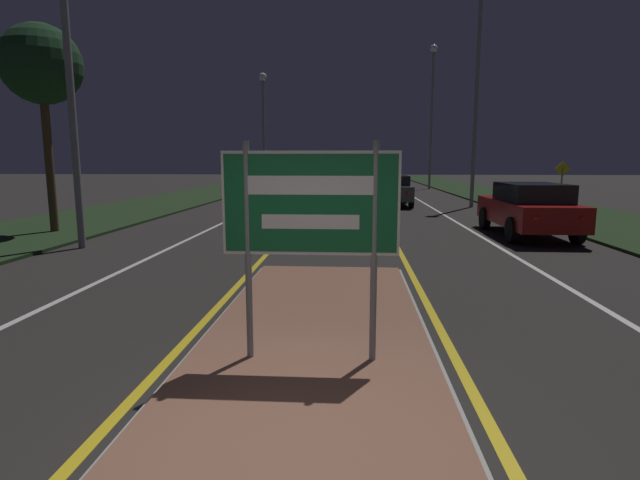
% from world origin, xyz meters
% --- Properties ---
extents(ground_plane, '(160.00, 160.00, 0.00)m').
position_xyz_m(ground_plane, '(0.00, 0.00, 0.00)').
color(ground_plane, '#282623').
extents(median_island, '(2.81, 9.49, 0.10)m').
position_xyz_m(median_island, '(0.00, 1.80, 0.04)').
color(median_island, '#999993').
rests_on(median_island, ground_plane).
extents(verge_left, '(5.00, 100.00, 0.08)m').
position_xyz_m(verge_left, '(-9.50, 20.00, 0.04)').
color(verge_left, '#1E3319').
rests_on(verge_left, ground_plane).
extents(verge_right, '(5.00, 100.00, 0.08)m').
position_xyz_m(verge_right, '(9.50, 20.00, 0.04)').
color(verge_right, '#1E3319').
rests_on(verge_right, ground_plane).
extents(centre_line_yellow_left, '(0.12, 70.00, 0.01)m').
position_xyz_m(centre_line_yellow_left, '(-1.60, 25.00, 0.00)').
color(centre_line_yellow_left, gold).
rests_on(centre_line_yellow_left, ground_plane).
extents(centre_line_yellow_right, '(0.12, 70.00, 0.01)m').
position_xyz_m(centre_line_yellow_right, '(1.60, 25.00, 0.00)').
color(centre_line_yellow_right, gold).
rests_on(centre_line_yellow_right, ground_plane).
extents(lane_line_white_left, '(0.12, 70.00, 0.01)m').
position_xyz_m(lane_line_white_left, '(-4.20, 25.00, 0.00)').
color(lane_line_white_left, silver).
rests_on(lane_line_white_left, ground_plane).
extents(lane_line_white_right, '(0.12, 70.00, 0.01)m').
position_xyz_m(lane_line_white_right, '(4.20, 25.00, 0.00)').
color(lane_line_white_right, silver).
rests_on(lane_line_white_right, ground_plane).
extents(edge_line_white_left, '(0.10, 70.00, 0.01)m').
position_xyz_m(edge_line_white_left, '(-7.20, 25.00, 0.00)').
color(edge_line_white_left, silver).
rests_on(edge_line_white_left, ground_plane).
extents(edge_line_white_right, '(0.10, 70.00, 0.01)m').
position_xyz_m(edge_line_white_right, '(7.20, 25.00, 0.00)').
color(edge_line_white_right, silver).
rests_on(edge_line_white_right, ground_plane).
extents(highway_sign, '(1.82, 0.07, 2.29)m').
position_xyz_m(highway_sign, '(0.00, 1.80, 1.67)').
color(highway_sign, gray).
rests_on(highway_sign, median_island).
extents(streetlight_left_far, '(0.59, 0.59, 8.72)m').
position_xyz_m(streetlight_left_far, '(-6.37, 35.07, 5.98)').
color(streetlight_left_far, gray).
rests_on(streetlight_left_far, ground_plane).
extents(streetlight_right_near, '(0.56, 0.56, 10.04)m').
position_xyz_m(streetlight_right_near, '(6.15, 21.15, 6.59)').
color(streetlight_right_near, gray).
rests_on(streetlight_right_near, ground_plane).
extents(streetlight_right_far, '(0.57, 0.57, 11.00)m').
position_xyz_m(streetlight_right_far, '(6.52, 37.13, 7.16)').
color(streetlight_right_far, gray).
rests_on(streetlight_right_far, ground_plane).
extents(car_receding_0, '(1.92, 4.64, 1.56)m').
position_xyz_m(car_receding_0, '(5.57, 11.66, 0.83)').
color(car_receding_0, maroon).
rests_on(car_receding_0, ground_plane).
extents(car_receding_1, '(1.93, 4.66, 1.49)m').
position_xyz_m(car_receding_1, '(2.34, 21.82, 0.79)').
color(car_receding_1, '#4C514C').
rests_on(car_receding_1, ground_plane).
extents(car_receding_2, '(1.90, 4.32, 1.50)m').
position_xyz_m(car_receding_2, '(2.47, 33.21, 0.78)').
color(car_receding_2, silver).
rests_on(car_receding_2, ground_plane).
extents(car_receding_3, '(1.89, 4.14, 1.44)m').
position_xyz_m(car_receding_3, '(2.67, 45.06, 0.78)').
color(car_receding_3, silver).
rests_on(car_receding_3, ground_plane).
extents(car_approaching_0, '(2.02, 4.08, 1.43)m').
position_xyz_m(car_approaching_0, '(-2.55, 14.84, 0.76)').
color(car_approaching_0, '#4C514C').
rests_on(car_approaching_0, ground_plane).
extents(warning_sign, '(0.60, 0.06, 2.11)m').
position_xyz_m(warning_sign, '(8.65, 17.07, 1.35)').
color(warning_sign, gray).
rests_on(warning_sign, verge_right).
extents(roadside_palm_left, '(2.29, 2.29, 6.03)m').
position_xyz_m(roadside_palm_left, '(-8.63, 11.23, 4.91)').
color(roadside_palm_left, '#4C3823').
rests_on(roadside_palm_left, verge_left).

